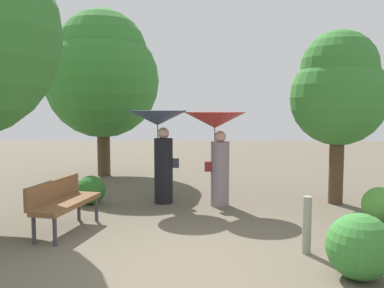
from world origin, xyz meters
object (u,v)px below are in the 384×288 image
(person_left, at_px, (160,134))
(tree_near_left, at_px, (102,73))
(park_bench, at_px, (63,200))
(person_right, at_px, (216,135))
(tree_near_right, at_px, (339,89))
(path_marker_post, at_px, (307,225))

(person_left, xyz_separation_m, tree_near_left, (-2.00, 3.45, 1.57))
(park_bench, height_order, tree_near_left, tree_near_left)
(park_bench, bearing_deg, person_left, -22.74)
(person_right, bearing_deg, tree_near_right, -91.97)
(person_right, bearing_deg, park_bench, 117.38)
(person_right, bearing_deg, person_left, 71.16)
(person_right, xyz_separation_m, park_bench, (-2.53, -1.79, -0.94))
(person_left, bearing_deg, tree_near_left, 22.32)
(tree_near_left, bearing_deg, person_left, -59.82)
(person_left, xyz_separation_m, person_right, (1.17, -0.23, 0.00))
(person_right, distance_m, tree_near_right, 2.69)
(person_right, distance_m, park_bench, 3.24)
(park_bench, height_order, tree_near_right, tree_near_right)
(path_marker_post, bearing_deg, person_left, 128.04)
(park_bench, height_order, path_marker_post, park_bench)
(person_right, relative_size, path_marker_post, 2.41)
(person_right, xyz_separation_m, tree_near_left, (-3.17, 3.67, 1.56))
(tree_near_right, height_order, path_marker_post, tree_near_right)
(park_bench, relative_size, tree_near_right, 0.44)
(tree_near_left, relative_size, tree_near_right, 1.35)
(person_left, height_order, person_right, person_left)
(person_right, relative_size, tree_near_left, 0.39)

